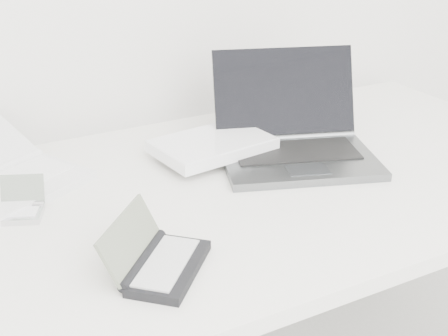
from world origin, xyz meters
name	(u,v)px	position (x,y,z in m)	size (l,w,h in m)	color
desk	(228,205)	(0.00, 1.55, 0.68)	(1.60, 0.80, 0.73)	white
laptop_large	(265,142)	(0.14, 1.64, 0.77)	(0.51, 0.40, 0.21)	#555759
netbook_open_white	(5,175)	(-0.40, 1.76, 0.75)	(0.37, 0.40, 0.09)	white
pda_silver	(21,208)	(-0.40, 1.62, 0.74)	(0.11, 0.11, 0.07)	silver
palmtop_charcoal	(158,260)	(-0.24, 1.33, 0.75)	(0.21, 0.21, 0.09)	black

